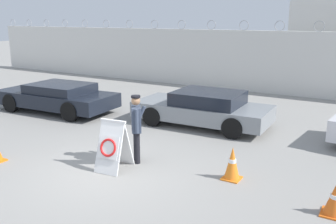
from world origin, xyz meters
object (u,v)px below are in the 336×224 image
(barricade_sign, at_px, (113,145))
(security_guard, at_px, (136,126))
(parked_car_front_coupe, at_px, (57,97))
(parked_car_rear_sedan, at_px, (203,108))
(traffic_cone_far, at_px, (335,199))
(traffic_cone_near, at_px, (232,163))

(barricade_sign, distance_m, security_guard, 0.76)
(barricade_sign, xyz_separation_m, security_guard, (0.22, 0.65, 0.33))
(parked_car_front_coupe, bearing_deg, parked_car_rear_sedan, -172.14)
(traffic_cone_far, relative_size, parked_car_front_coupe, 0.13)
(parked_car_front_coupe, bearing_deg, barricade_sign, 144.87)
(traffic_cone_near, height_order, traffic_cone_far, traffic_cone_near)
(traffic_cone_far, bearing_deg, security_guard, 176.61)
(security_guard, height_order, traffic_cone_far, security_guard)
(traffic_cone_near, xyz_separation_m, parked_car_rear_sedan, (-2.40, 3.53, 0.22))
(traffic_cone_far, bearing_deg, parked_car_front_coupe, 163.93)
(barricade_sign, xyz_separation_m, traffic_cone_far, (4.77, 0.38, -0.28))
(barricade_sign, relative_size, security_guard, 0.71)
(traffic_cone_near, bearing_deg, security_guard, -174.17)
(security_guard, height_order, parked_car_front_coupe, security_guard)
(parked_car_rear_sedan, bearing_deg, traffic_cone_far, 136.24)
(security_guard, relative_size, traffic_cone_near, 2.25)
(barricade_sign, distance_m, traffic_cone_far, 4.80)
(barricade_sign, relative_size, parked_car_rear_sedan, 0.27)
(security_guard, xyz_separation_m, traffic_cone_near, (2.39, 0.24, -0.56))
(security_guard, bearing_deg, barricade_sign, 123.22)
(traffic_cone_near, bearing_deg, barricade_sign, -160.99)
(barricade_sign, relative_size, traffic_cone_near, 1.61)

